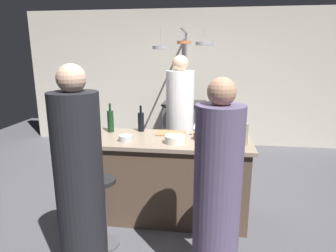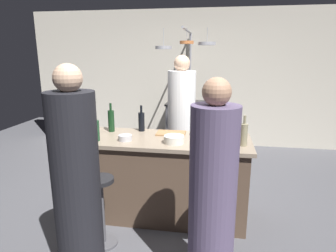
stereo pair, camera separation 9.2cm
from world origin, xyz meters
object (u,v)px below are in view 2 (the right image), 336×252
at_px(guest_left, 77,185).
at_px(pepper_mill, 211,133).
at_px(mixing_bowl_wooden, 200,136).
at_px(bar_stool_left, 101,208).
at_px(wine_glass_by_chef, 231,132).
at_px(chef, 181,126).
at_px(bar_stool_right, 216,218).
at_px(stove_range, 188,125).
at_px(mixing_bowl_steel, 125,138).
at_px(wine_glass_near_right_guest, 195,127).
at_px(wine_bottle_dark, 141,121).
at_px(wine_bottle_red, 111,120).
at_px(cutting_board, 171,133).
at_px(mixing_bowl_ceramic, 174,139).
at_px(wine_bottle_green, 96,130).
at_px(wine_bottle_white, 244,134).
at_px(guest_right, 212,199).

bearing_deg(guest_left, pepper_mill, 43.52).
bearing_deg(mixing_bowl_wooden, pepper_mill, -36.52).
xyz_separation_m(bar_stool_left, wine_glass_by_chef, (1.19, 0.60, 0.63)).
distance_m(chef, bar_stool_right, 1.67).
distance_m(stove_range, pepper_mill, 2.63).
xyz_separation_m(pepper_mill, mixing_bowl_wooden, (-0.12, 0.09, -0.07)).
bearing_deg(mixing_bowl_steel, stove_range, 81.12).
bearing_deg(wine_glass_near_right_guest, bar_stool_right, -71.44).
bearing_deg(wine_bottle_dark, wine_bottle_red, -167.05).
relative_size(cutting_board, mixing_bowl_ceramic, 1.55).
distance_m(wine_bottle_red, mixing_bowl_ceramic, 0.86).
distance_m(bar_stool_left, wine_bottle_dark, 1.10).
bearing_deg(mixing_bowl_wooden, mixing_bowl_ceramic, -147.35).
relative_size(wine_bottle_dark, wine_bottle_green, 1.00).
relative_size(stove_range, wine_bottle_white, 2.93).
relative_size(guest_right, cutting_board, 5.10).
relative_size(stove_range, wine_bottle_green, 2.95).
bearing_deg(wine_bottle_red, wine_glass_near_right_guest, -1.82).
bearing_deg(bar_stool_right, mixing_bowl_steel, 153.45).
height_order(wine_bottle_red, mixing_bowl_steel, wine_bottle_red).
distance_m(cutting_board, wine_bottle_dark, 0.38).
relative_size(wine_bottle_dark, mixing_bowl_wooden, 2.08).
relative_size(wine_bottle_red, wine_bottle_dark, 1.10).
xyz_separation_m(bar_stool_right, pepper_mill, (-0.08, 0.55, 0.63)).
bearing_deg(mixing_bowl_wooden, wine_glass_near_right_guest, 115.09).
bearing_deg(chef, wine_bottle_dark, -120.92).
bearing_deg(mixing_bowl_ceramic, wine_bottle_dark, 137.39).
distance_m(wine_bottle_red, mixing_bowl_steel, 0.43).
height_order(wine_bottle_red, wine_bottle_dark, wine_bottle_red).
distance_m(cutting_board, mixing_bowl_steel, 0.54).
bearing_deg(wine_glass_by_chef, chef, 123.86).
distance_m(guest_left, wine_glass_by_chef, 1.58).
bearing_deg(wine_bottle_white, guest_left, -145.58).
height_order(wine_bottle_dark, wine_bottle_green, same).
distance_m(wine_glass_by_chef, mixing_bowl_ceramic, 0.59).
height_order(chef, bar_stool_left, chef).
xyz_separation_m(cutting_board, wine_glass_by_chef, (0.65, -0.20, 0.10)).
relative_size(bar_stool_left, wine_bottle_green, 2.25).
bearing_deg(wine_bottle_red, stove_range, 73.50).
relative_size(chef, bar_stool_left, 2.60).
distance_m(bar_stool_right, wine_bottle_white, 0.85).
xyz_separation_m(bar_stool_left, wine_bottle_red, (-0.17, 0.80, 0.66)).
relative_size(wine_bottle_green, wine_bottle_white, 0.99).
bearing_deg(pepper_mill, guest_right, -87.59).
relative_size(wine_bottle_white, wine_glass_by_chef, 2.08).
distance_m(stove_range, wine_glass_near_right_guest, 2.38).
bearing_deg(guest_right, cutting_board, 112.60).
distance_m(guest_right, pepper_mill, 0.95).
distance_m(wine_bottle_dark, wine_glass_near_right_guest, 0.64).
xyz_separation_m(bar_stool_left, wine_bottle_dark, (0.17, 0.88, 0.64)).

